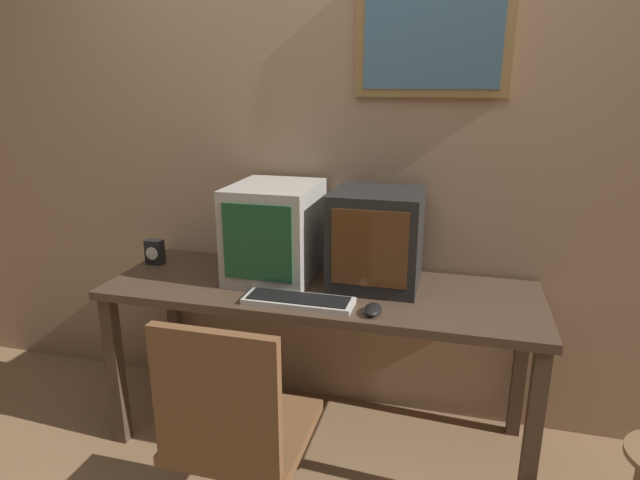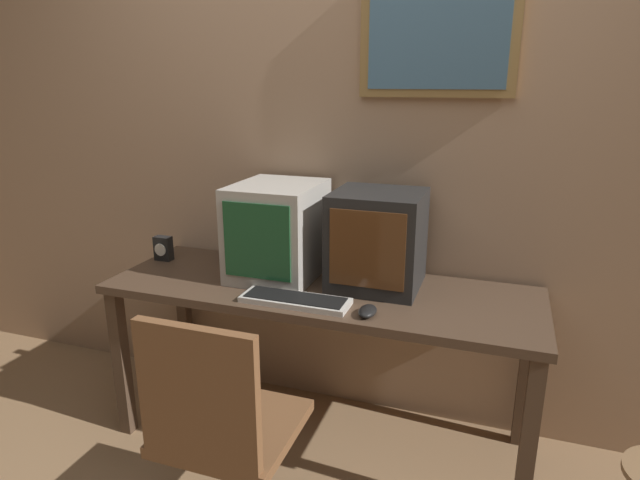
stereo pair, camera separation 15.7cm
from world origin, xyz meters
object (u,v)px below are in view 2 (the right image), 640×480
Objects in this scene: keyboard_main at (295,300)px; monitor_left at (278,230)px; desk_clock at (163,248)px; mouse_near_keyboard at (368,311)px; office_chair at (225,452)px; monitor_right at (377,240)px.

monitor_left is at bearing 124.83° from keyboard_main.
monitor_left is 0.62m from desk_clock.
keyboard_main is 0.84m from desk_clock.
office_chair reaches higher than mouse_near_keyboard.
monitor_right is at bearing 97.75° from mouse_near_keyboard.
monitor_left reaches higher than desk_clock.
office_chair is at bearing -111.44° from monitor_right.
monitor_left is at bearing -0.63° from desk_clock.
office_chair is (-0.31, -0.78, -0.54)m from monitor_right.
monitor_right is 0.36m from mouse_near_keyboard.
desk_clock is at bearing 179.37° from monitor_left.
mouse_near_keyboard is (0.04, -0.31, -0.18)m from monitor_right.
desk_clock is (-1.04, -0.01, -0.14)m from monitor_right.
office_chair reaches higher than desk_clock.
mouse_near_keyboard is 1.13m from desk_clock.
monitor_left is 1.06× the size of monitor_right.
office_chair is (0.13, -0.76, -0.54)m from monitor_left.
office_chair is (-0.05, -0.49, -0.35)m from keyboard_main.
monitor_right reaches higher than keyboard_main.
monitor_left is 3.64× the size of desk_clock.
monitor_left is 0.99× the size of keyboard_main.
monitor_left is at bearing 148.98° from mouse_near_keyboard.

